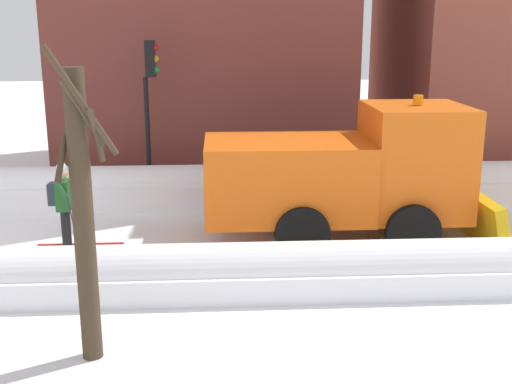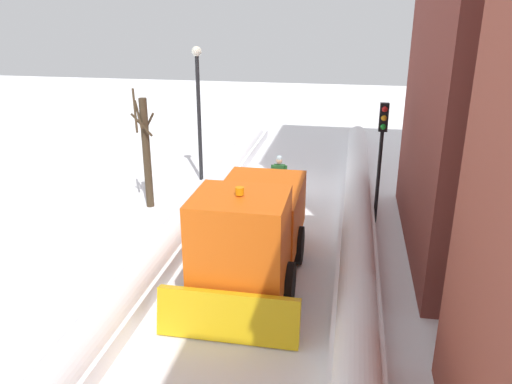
{
  "view_description": "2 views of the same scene",
  "coord_description": "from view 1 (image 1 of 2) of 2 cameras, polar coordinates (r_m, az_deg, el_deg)",
  "views": [
    {
      "loc": [
        12.97,
        4.94,
        4.53
      ],
      "look_at": [
        0.33,
        5.67,
        1.18
      ],
      "focal_mm": 44.77,
      "sensor_mm": 36.0,
      "label": 1
    },
    {
      "loc": [
        -2.34,
        19.68,
        6.98
      ],
      "look_at": [
        0.36,
        5.36,
        1.66
      ],
      "focal_mm": 35.71,
      "sensor_mm": 36.0,
      "label": 2
    }
  ],
  "objects": [
    {
      "name": "ground_plane",
      "position": [
        14.64,
        17.13,
        -3.87
      ],
      "size": [
        80.0,
        80.0,
        0.0
      ],
      "primitive_type": "plane",
      "color": "white"
    },
    {
      "name": "snowbank_right",
      "position": [
        12.14,
        21.7,
        -6.29
      ],
      "size": [
        1.1,
        36.0,
        0.92
      ],
      "color": "white",
      "rests_on": "ground"
    },
    {
      "name": "bare_tree_near",
      "position": [
        8.73,
        -15.18,
        -1.74
      ],
      "size": [
        0.86,
        0.81,
        4.31
      ],
      "color": "#403221",
      "rests_on": "ground"
    },
    {
      "name": "traffic_light_pole",
      "position": [
        16.52,
        -9.45,
        8.99
      ],
      "size": [
        0.28,
        0.42,
        4.13
      ],
      "color": "black",
      "rests_on": "ground"
    },
    {
      "name": "plow_truck",
      "position": [
        13.55,
        8.3,
        1.65
      ],
      "size": [
        3.2,
        5.98,
        3.12
      ],
      "color": "orange",
      "rests_on": "ground"
    },
    {
      "name": "skier",
      "position": [
        13.67,
        -16.8,
        -0.78
      ],
      "size": [
        0.62,
        1.8,
        1.81
      ],
      "color": "black",
      "rests_on": "ground"
    },
    {
      "name": "snowbank_left",
      "position": [
        17.01,
        14.11,
        0.61
      ],
      "size": [
        1.1,
        36.0,
        1.08
      ],
      "color": "white",
      "rests_on": "ground"
    }
  ]
}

